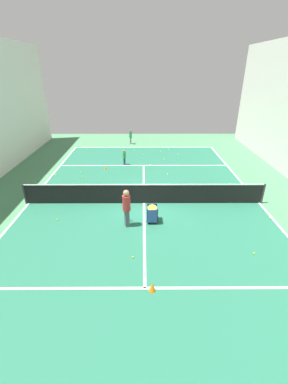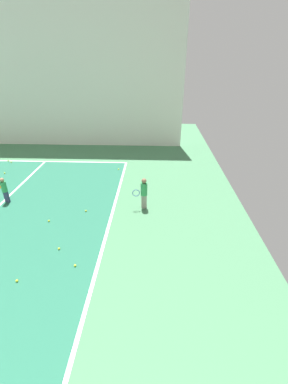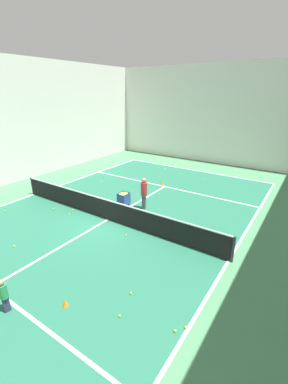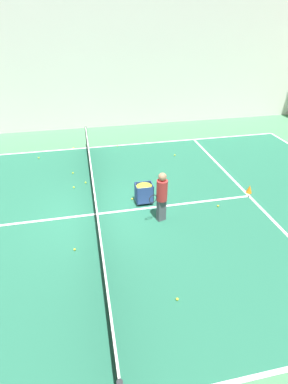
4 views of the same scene
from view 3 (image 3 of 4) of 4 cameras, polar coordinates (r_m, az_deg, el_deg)
name	(u,v)px [view 3 (image 3 of 4)]	position (r m, az deg, el deg)	size (l,w,h in m)	color
ground_plane	(108,220)	(12.67, -8.02, -6.08)	(30.52, 30.52, 0.00)	#477F56
court_playing_area	(108,220)	(12.67, -8.02, -6.07)	(11.74, 20.34, 0.00)	#23664C
line_baseline_far	(193,170)	(20.78, 10.90, 4.82)	(11.74, 0.10, 0.00)	white
line_sideline_left	(35,194)	(16.88, -23.12, -0.48)	(0.10, 20.34, 0.00)	white
line_sideline_right	(229,261)	(10.24, 18.28, -14.31)	(0.10, 20.34, 0.00)	white
line_service_far	(165,187)	(16.85, 4.64, 1.22)	(11.74, 0.10, 0.00)	white
line_centre_service	(108,219)	(12.67, -8.02, -6.06)	(0.10, 11.18, 0.00)	white
hall_enclosure_far	(212,115)	(22.98, 14.91, 16.17)	(17.92, 0.15, 7.95)	silver
tennis_net	(107,209)	(12.43, -8.14, -3.84)	(12.04, 0.10, 1.06)	#2D2D33
coach_at_net	(144,191)	(13.30, 0.00, 0.15)	(0.43, 0.67, 1.71)	#4C4C56
child_midcourt	(4,294)	(8.52, -28.72, -19.21)	(0.25, 0.25, 1.08)	#2D3351
ball_cart	(124,197)	(13.83, -4.56, -1.05)	(0.47, 0.59, 0.77)	#2D478C
training_cone_0	(65,303)	(8.39, -17.12, -22.47)	(0.18, 0.18, 0.22)	orange
training_cone_1	(163,183)	(16.99, 4.16, 1.96)	(0.22, 0.22, 0.32)	orange
tennis_ball_0	(102,182)	(17.88, -9.34, 2.31)	(0.07, 0.07, 0.07)	yellow
tennis_ball_2	(175,331)	(7.58, 6.93, -28.29)	(0.07, 0.07, 0.07)	yellow
tennis_ball_5	(126,235)	(11.21, -4.04, -9.59)	(0.07, 0.07, 0.07)	yellow
tennis_ball_7	(158,167)	(21.03, 3.14, 5.47)	(0.07, 0.07, 0.07)	yellow
tennis_ball_8	(115,206)	(13.93, -6.39, -3.18)	(0.07, 0.07, 0.07)	yellow
tennis_ball_9	(73,210)	(13.96, -15.59, -3.83)	(0.07, 0.07, 0.07)	yellow
tennis_ball_10	(69,214)	(13.49, -16.24, -4.81)	(0.07, 0.07, 0.07)	yellow
tennis_ball_13	(53,209)	(14.38, -19.53, -3.54)	(0.07, 0.07, 0.07)	yellow
tennis_ball_14	(196,228)	(12.02, 11.55, -7.74)	(0.07, 0.07, 0.07)	yellow
tennis_ball_15	(165,169)	(20.76, 4.70, 5.22)	(0.07, 0.07, 0.07)	yellow
tennis_ball_16	(131,293)	(8.47, -2.97, -21.52)	(0.07, 0.07, 0.07)	yellow
tennis_ball_17	(159,194)	(15.49, 3.42, -0.47)	(0.07, 0.07, 0.07)	yellow
tennis_ball_18	(56,187)	(17.54, -18.99, 1.01)	(0.07, 0.07, 0.07)	yellow
tennis_ball_20	(120,316)	(7.89, -5.47, -25.69)	(0.07, 0.07, 0.07)	yellow
tennis_ball_21	(14,246)	(11.70, -26.92, -10.70)	(0.07, 0.07, 0.07)	yellow
tennis_ball_22	(186,327)	(7.69, 9.25, -27.53)	(0.07, 0.07, 0.07)	yellow
tennis_ball_23	(5,211)	(15.19, -28.48, -3.66)	(0.07, 0.07, 0.07)	yellow
tennis_ball_24	(205,179)	(18.78, 13.44, 2.93)	(0.07, 0.07, 0.07)	yellow
tennis_ball_25	(23,197)	(16.60, -25.26, -1.06)	(0.07, 0.07, 0.07)	yellow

